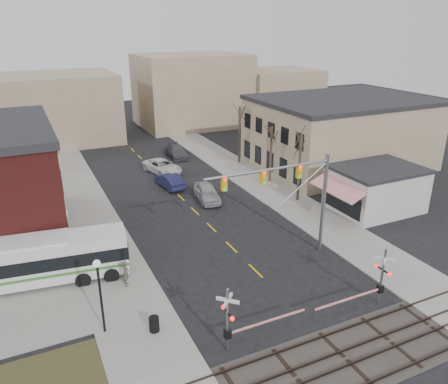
# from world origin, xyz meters

# --- Properties ---
(ground) EXTENTS (160.00, 160.00, 0.00)m
(ground) POSITION_xyz_m (0.00, 0.00, 0.00)
(ground) COLOR black
(ground) RESTS_ON ground
(sidewalk_west) EXTENTS (5.00, 60.00, 0.12)m
(sidewalk_west) POSITION_xyz_m (-9.50, 20.00, 0.06)
(sidewalk_west) COLOR gray
(sidewalk_west) RESTS_ON ground
(sidewalk_east) EXTENTS (5.00, 60.00, 0.12)m
(sidewalk_east) POSITION_xyz_m (9.50, 20.00, 0.06)
(sidewalk_east) COLOR gray
(sidewalk_east) RESTS_ON ground
(ballast_strip) EXTENTS (160.00, 5.00, 0.06)m
(ballast_strip) POSITION_xyz_m (0.00, -8.00, 0.03)
(ballast_strip) COLOR #332D28
(ballast_strip) RESTS_ON ground
(rail_tracks) EXTENTS (160.00, 3.91, 0.14)m
(rail_tracks) POSITION_xyz_m (0.00, -8.00, 0.12)
(rail_tracks) COLOR #2D231E
(rail_tracks) RESTS_ON ground
(tan_building) EXTENTS (20.30, 15.30, 8.50)m
(tan_building) POSITION_xyz_m (22.00, 20.00, 4.26)
(tan_building) COLOR gray
(tan_building) RESTS_ON ground
(awning_shop) EXTENTS (9.74, 6.20, 4.30)m
(awning_shop) POSITION_xyz_m (15.97, 7.00, 2.16)
(awning_shop) COLOR beige
(awning_shop) RESTS_ON ground
(tree_east_a) EXTENTS (0.28, 0.28, 6.75)m
(tree_east_a) POSITION_xyz_m (10.50, 12.00, 3.50)
(tree_east_a) COLOR #382B21
(tree_east_a) RESTS_ON sidewalk_east
(tree_east_b) EXTENTS (0.28, 0.28, 6.30)m
(tree_east_b) POSITION_xyz_m (10.80, 18.00, 3.27)
(tree_east_b) COLOR #382B21
(tree_east_b) RESTS_ON sidewalk_east
(tree_east_c) EXTENTS (0.28, 0.28, 7.20)m
(tree_east_c) POSITION_xyz_m (11.00, 26.00, 3.72)
(tree_east_c) COLOR #382B21
(tree_east_c) RESTS_ON sidewalk_east
(transit_bus) EXTENTS (13.00, 4.35, 3.28)m
(transit_bus) POSITION_xyz_m (-14.72, 7.06, 1.85)
(transit_bus) COLOR silver
(transit_bus) RESTS_ON ground
(traffic_signal_mast) EXTENTS (10.13, 0.30, 8.00)m
(traffic_signal_mast) POSITION_xyz_m (3.45, 2.61, 5.75)
(traffic_signal_mast) COLOR gray
(traffic_signal_mast) RESTS_ON ground
(rr_crossing_west) EXTENTS (5.60, 1.36, 4.00)m
(rr_crossing_west) POSITION_xyz_m (-5.05, -4.59, 1.97)
(rr_crossing_west) COLOR gray
(rr_crossing_west) RESTS_ON ground
(rr_crossing_east) EXTENTS (5.60, 1.36, 4.00)m
(rr_crossing_east) POSITION_xyz_m (4.86, -4.88, 1.97)
(rr_crossing_east) COLOR gray
(rr_crossing_east) RESTS_ON ground
(street_lamp) EXTENTS (0.44, 0.44, 4.78)m
(street_lamp) POSITION_xyz_m (-11.38, -0.19, 3.49)
(street_lamp) COLOR black
(street_lamp) RESTS_ON sidewalk_west
(trash_bin) EXTENTS (0.60, 0.60, 0.94)m
(trash_bin) POSITION_xyz_m (-8.72, -1.41, 0.59)
(trash_bin) COLOR black
(trash_bin) RESTS_ON sidewalk_west
(car_a) EXTENTS (2.73, 5.21, 1.69)m
(car_a) POSITION_xyz_m (2.19, 16.07, 0.85)
(car_a) COLOR #98999D
(car_a) RESTS_ON ground
(car_b) EXTENTS (2.19, 4.91, 1.57)m
(car_b) POSITION_xyz_m (-0.08, 21.27, 0.78)
(car_b) COLOR #1A1940
(car_b) RESTS_ON ground
(car_c) EXTENTS (4.05, 6.17, 1.58)m
(car_c) POSITION_xyz_m (0.77, 26.47, 0.79)
(car_c) COLOR silver
(car_c) RESTS_ON ground
(car_d) EXTENTS (2.27, 5.26, 1.51)m
(car_d) POSITION_xyz_m (4.55, 31.94, 0.75)
(car_d) COLOR #47474C
(car_d) RESTS_ON ground
(pedestrian_near) EXTENTS (0.63, 0.79, 1.90)m
(pedestrian_near) POSITION_xyz_m (-9.05, 4.06, 1.07)
(pedestrian_near) COLOR #514941
(pedestrian_near) RESTS_ON sidewalk_west
(pedestrian_far) EXTENTS (1.06, 1.00, 1.72)m
(pedestrian_far) POSITION_xyz_m (-10.26, 7.59, 0.98)
(pedestrian_far) COLOR #2D2C4E
(pedestrian_far) RESTS_ON sidewalk_west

